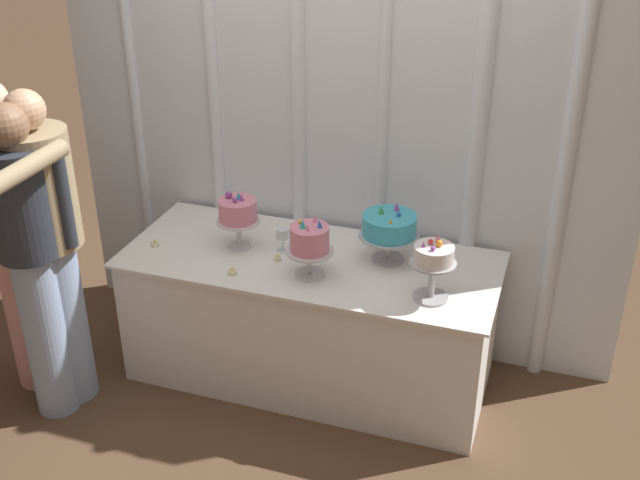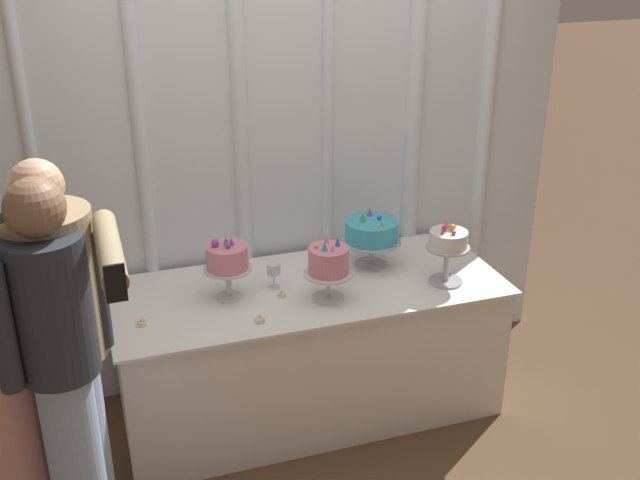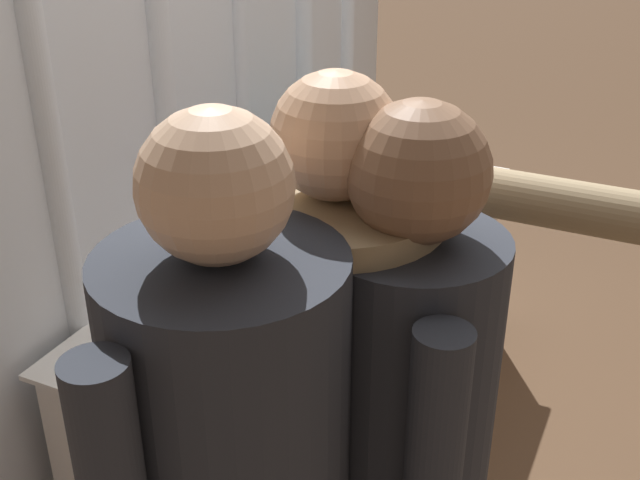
# 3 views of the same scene
# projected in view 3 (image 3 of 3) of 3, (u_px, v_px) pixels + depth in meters

# --- Properties ---
(ground_plane) EXTENTS (24.00, 24.00, 0.00)m
(ground_plane) POSITION_uv_depth(u_px,v_px,m) (345.00, 427.00, 3.03)
(ground_plane) COLOR brown
(draped_curtain) EXTENTS (3.22, 0.19, 2.68)m
(draped_curtain) POSITION_uv_depth(u_px,v_px,m) (200.00, 20.00, 2.61)
(draped_curtain) COLOR silver
(draped_curtain) RESTS_ON ground_plane
(cake_table) EXTENTS (1.98, 0.82, 0.74)m
(cake_table) POSITION_uv_depth(u_px,v_px,m) (322.00, 338.00, 2.90)
(cake_table) COLOR white
(cake_table) RESTS_ON ground_plane
(cake_display_leftmost) EXTENTS (0.24, 0.24, 0.32)m
(cake_display_leftmost) POSITION_uv_depth(u_px,v_px,m) (262.00, 243.00, 2.31)
(cake_display_leftmost) COLOR silver
(cake_display_leftmost) RESTS_ON cake_table
(cake_display_midleft) EXTENTS (0.24, 0.24, 0.32)m
(cake_display_midleft) POSITION_uv_depth(u_px,v_px,m) (373.00, 198.00, 2.63)
(cake_display_midleft) COLOR silver
(cake_display_midleft) RESTS_ON cake_table
(cake_display_midright) EXTENTS (0.32, 0.32, 0.30)m
(cake_display_midright) POSITION_uv_depth(u_px,v_px,m) (337.00, 153.00, 3.01)
(cake_display_midright) COLOR #B2B2B7
(cake_display_midright) RESTS_ON cake_table
(cake_display_rightmost) EXTENTS (0.22, 0.22, 0.33)m
(cake_display_rightmost) POSITION_uv_depth(u_px,v_px,m) (439.00, 136.00, 3.11)
(cake_display_rightmost) COLOR #B2B2B7
(cake_display_rightmost) RESTS_ON cake_table
(wine_glass) EXTENTS (0.07, 0.07, 0.13)m
(wine_glass) POSITION_uv_depth(u_px,v_px,m) (289.00, 240.00, 2.57)
(wine_glass) COLOR silver
(wine_glass) RESTS_ON cake_table
(tealight_far_left) EXTENTS (0.05, 0.05, 0.04)m
(tealight_far_left) POSITION_uv_depth(u_px,v_px,m) (227.00, 395.00, 2.00)
(tealight_far_left) COLOR beige
(tealight_far_left) RESTS_ON cake_table
(tealight_near_left) EXTENTS (0.05, 0.05, 0.04)m
(tealight_near_left) POSITION_uv_depth(u_px,v_px,m) (360.00, 308.00, 2.36)
(tealight_near_left) COLOR beige
(tealight_near_left) RESTS_ON cake_table
(tealight_near_right) EXTENTS (0.04, 0.04, 0.04)m
(tealight_near_right) POSITION_uv_depth(u_px,v_px,m) (320.00, 269.00, 2.58)
(tealight_near_right) COLOR beige
(tealight_near_right) RESTS_ON cake_table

